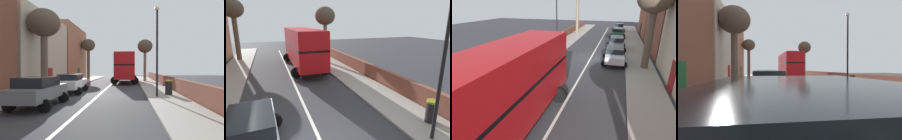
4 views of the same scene
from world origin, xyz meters
TOP-DOWN VIEW (x-y plane):
  - sidewalk_right at (4.90, 0.00)m, footprint 2.60×60.00m
  - boundary_wall_right at (6.45, 0.00)m, footprint 0.36×54.00m
  - double_decker_bus at (1.70, 13.33)m, footprint 3.57×10.81m
  - parked_car_white_left_1 at (-2.50, 0.91)m, footprint 2.52×4.35m
  - street_tree_right_1 at (4.63, 14.66)m, footprint 2.26×2.26m
  - street_tree_left_2 at (-5.22, 19.98)m, footprint 2.47×2.47m
  - lamppost_right at (4.30, -1.09)m, footprint 0.32×0.32m
  - litter_bin_right at (5.30, -0.08)m, footprint 0.55×0.55m

SIDE VIEW (x-z plane):
  - sidewalk_right at x=4.90m, z-range 0.00..0.12m
  - boundary_wall_right at x=6.45m, z-range 0.00..1.23m
  - litter_bin_right at x=5.30m, z-range 0.12..1.21m
  - parked_car_white_left_1 at x=-2.50m, z-range 0.12..1.73m
  - double_decker_bus at x=1.70m, z-range 0.32..4.38m
  - lamppost_right at x=4.30m, z-range 0.65..6.96m
  - street_tree_right_1 at x=4.63m, z-range 2.03..8.32m
  - street_tree_left_2 at x=-5.22m, z-range 2.25..9.54m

